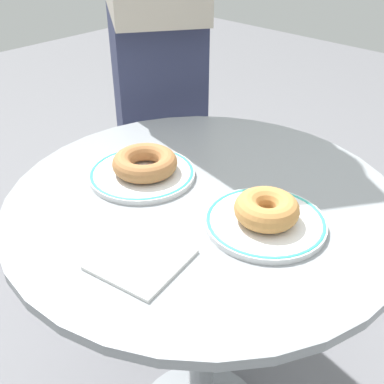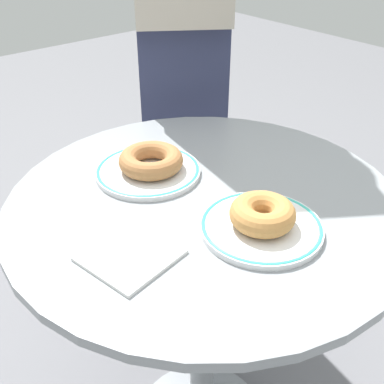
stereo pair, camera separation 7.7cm
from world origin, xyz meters
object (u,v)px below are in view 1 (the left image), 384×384
donut_cinnamon (145,163)px  person_figure (154,39)px  plate_right (265,222)px  paper_napkin (141,259)px  plate_left (142,173)px  donut_old_fashioned (267,209)px  cafe_table (202,278)px

donut_cinnamon → person_figure: (-0.36, 0.36, 0.09)m
plate_right → paper_napkin: plate_right is taller
donut_cinnamon → paper_napkin: donut_cinnamon is taller
person_figure → plate_left: bearing=-45.4°
plate_right → donut_cinnamon: size_ratio=1.61×
plate_left → paper_napkin: 0.24m
donut_old_fashioned → plate_right: bearing=0.0°
cafe_table → paper_napkin: 0.28m
cafe_table → donut_old_fashioned: (0.13, 0.01, 0.23)m
paper_napkin → plate_right: bearing=68.0°
person_figure → plate_right: bearing=-27.8°
plate_right → donut_cinnamon: donut_cinnamon is taller
plate_left → paper_napkin: bearing=-41.7°
plate_left → donut_old_fashioned: donut_old_fashioned is taller
plate_left → plate_right: size_ratio=1.02×
person_figure → cafe_table: bearing=-34.2°
donut_cinnamon → donut_old_fashioned: (0.26, 0.03, 0.00)m
donut_old_fashioned → paper_napkin: donut_old_fashioned is taller
cafe_table → donut_old_fashioned: size_ratio=6.74×
cafe_table → donut_cinnamon: size_ratio=5.76×
cafe_table → donut_cinnamon: 0.26m
paper_napkin → plate_left: bearing=138.3°
plate_left → donut_cinnamon: (0.00, 0.00, 0.02)m
plate_right → person_figure: size_ratio=0.12×
plate_left → donut_cinnamon: size_ratio=1.64×
plate_right → paper_napkin: bearing=-112.0°
cafe_table → person_figure: 0.67m
donut_cinnamon → donut_old_fashioned: bearing=6.8°
plate_left → donut_cinnamon: bearing=49.7°
donut_cinnamon → plate_right: bearing=6.8°
cafe_table → plate_right: bearing=2.3°
plate_right → donut_cinnamon: 0.26m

